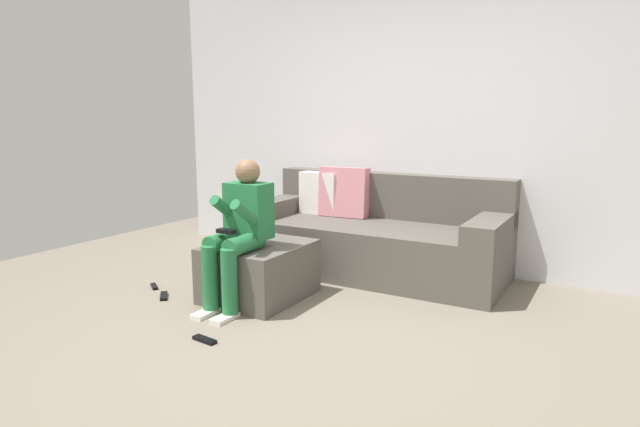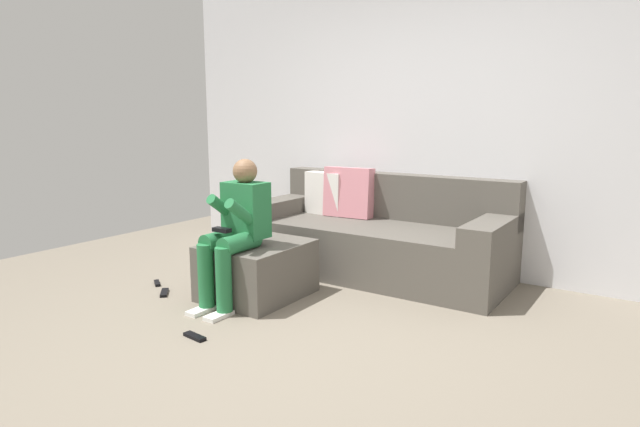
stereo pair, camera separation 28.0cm
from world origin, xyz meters
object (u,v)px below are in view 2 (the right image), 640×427
(couch_sectional, at_px, (377,237))
(remote_near_ottoman, at_px, (195,337))
(remote_under_side_table, at_px, (157,283))
(remote_by_storage_bin, at_px, (164,293))
(person_seated, at_px, (236,226))
(ottoman, at_px, (257,270))

(couch_sectional, xyz_separation_m, remote_near_ottoman, (-0.28, -1.95, -0.32))
(remote_near_ottoman, relative_size, remote_under_side_table, 1.19)
(remote_by_storage_bin, height_order, remote_under_side_table, same)
(remote_under_side_table, bearing_deg, remote_near_ottoman, 5.67)
(remote_under_side_table, bearing_deg, person_seated, 36.75)
(couch_sectional, distance_m, person_seated, 1.42)
(ottoman, height_order, person_seated, person_seated)
(ottoman, bearing_deg, remote_under_side_table, -164.61)
(ottoman, xyz_separation_m, person_seated, (-0.01, -0.21, 0.38))
(couch_sectional, xyz_separation_m, person_seated, (-0.49, -1.31, 0.27))
(person_seated, relative_size, remote_by_storage_bin, 5.86)
(couch_sectional, relative_size, ottoman, 2.96)
(remote_under_side_table, bearing_deg, remote_by_storage_bin, 6.53)
(couch_sectional, distance_m, ottoman, 1.20)
(remote_near_ottoman, distance_m, remote_by_storage_bin, 0.97)
(couch_sectional, relative_size, person_seated, 2.11)
(ottoman, height_order, remote_under_side_table, ottoman)
(person_seated, height_order, remote_near_ottoman, person_seated)
(remote_near_ottoman, bearing_deg, couch_sectional, 88.70)
(remote_by_storage_bin, bearing_deg, person_seated, 60.38)
(remote_near_ottoman, height_order, remote_under_side_table, same)
(remote_near_ottoman, bearing_deg, person_seated, 115.14)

